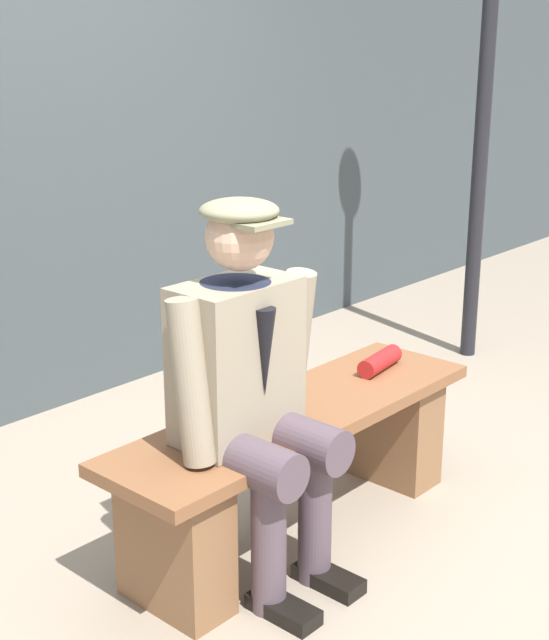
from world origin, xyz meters
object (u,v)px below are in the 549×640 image
(rolled_magazine, at_px, (380,361))
(lamp_post, at_px, (490,7))
(seated_man, at_px, (251,381))
(bench, at_px, (297,457))

(rolled_magazine, bearing_deg, lamp_post, -161.78)
(seated_man, relative_size, rolled_magazine, 5.34)
(bench, relative_size, lamp_post, 0.56)
(lamp_post, bearing_deg, bench, 14.37)
(bench, distance_m, lamp_post, 2.67)
(seated_man, bearing_deg, bench, -168.53)
(seated_man, height_order, rolled_magazine, seated_man)
(bench, distance_m, rolled_magazine, 0.55)
(bench, bearing_deg, lamp_post, -165.63)
(rolled_magazine, relative_size, lamp_post, 0.09)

